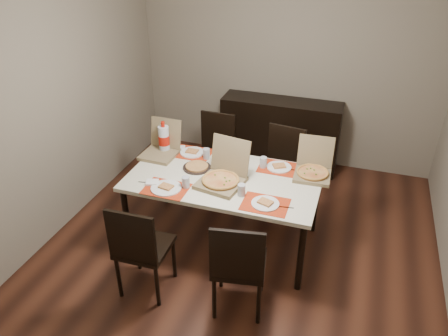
# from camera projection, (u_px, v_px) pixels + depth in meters

# --- Properties ---
(ground) EXTENTS (3.80, 4.00, 0.02)m
(ground) POSITION_uv_depth(u_px,v_px,m) (240.00, 246.00, 4.42)
(ground) COLOR #452215
(ground) RESTS_ON ground
(room_walls) EXTENTS (3.84, 4.02, 2.62)m
(room_walls) POSITION_uv_depth(u_px,v_px,m) (258.00, 66.00, 3.90)
(room_walls) COLOR gray
(room_walls) RESTS_ON ground
(sideboard) EXTENTS (1.50, 0.40, 0.90)m
(sideboard) POSITION_uv_depth(u_px,v_px,m) (280.00, 133.00, 5.65)
(sideboard) COLOR black
(sideboard) RESTS_ON ground
(dining_table) EXTENTS (1.80, 1.00, 0.75)m
(dining_table) POSITION_uv_depth(u_px,v_px,m) (224.00, 183.00, 4.17)
(dining_table) COLOR beige
(dining_table) RESTS_ON ground
(chair_near_left) EXTENTS (0.43, 0.43, 0.93)m
(chair_near_left) POSITION_uv_depth(u_px,v_px,m) (140.00, 247.00, 3.63)
(chair_near_left) COLOR black
(chair_near_left) RESTS_ON ground
(chair_near_right) EXTENTS (0.48, 0.48, 0.93)m
(chair_near_right) POSITION_uv_depth(u_px,v_px,m) (238.00, 264.00, 3.45)
(chair_near_right) COLOR black
(chair_near_right) RESTS_ON ground
(chair_far_left) EXTENTS (0.44, 0.44, 0.93)m
(chair_far_left) POSITION_uv_depth(u_px,v_px,m) (215.00, 150.00, 5.13)
(chair_far_left) COLOR black
(chair_far_left) RESTS_ON ground
(chair_far_right) EXTENTS (0.48, 0.48, 0.93)m
(chair_far_right) POSITION_uv_depth(u_px,v_px,m) (282.00, 165.00, 4.81)
(chair_far_right) COLOR black
(chair_far_right) RESTS_ON ground
(setting_near_left) EXTENTS (0.50, 0.30, 0.11)m
(setting_near_left) POSITION_uv_depth(u_px,v_px,m) (169.00, 186.00, 3.96)
(setting_near_left) COLOR red
(setting_near_left) RESTS_ON dining_table
(setting_near_right) EXTENTS (0.51, 0.30, 0.11)m
(setting_near_right) POSITION_uv_depth(u_px,v_px,m) (259.00, 200.00, 3.77)
(setting_near_right) COLOR red
(setting_near_right) RESTS_ON dining_table
(setting_far_left) EXTENTS (0.45, 0.30, 0.11)m
(setting_far_left) POSITION_uv_depth(u_px,v_px,m) (194.00, 152.00, 4.52)
(setting_far_left) COLOR red
(setting_far_left) RESTS_ON dining_table
(setting_far_right) EXTENTS (0.43, 0.30, 0.11)m
(setting_far_right) POSITION_uv_depth(u_px,v_px,m) (275.00, 166.00, 4.28)
(setting_far_right) COLOR red
(setting_far_right) RESTS_ON dining_table
(napkin_loose) EXTENTS (0.15, 0.14, 0.02)m
(napkin_loose) POSITION_uv_depth(u_px,v_px,m) (227.00, 178.00, 4.11)
(napkin_loose) COLOR white
(napkin_loose) RESTS_ON dining_table
(pizza_box_center) EXTENTS (0.45, 0.49, 0.39)m
(pizza_box_center) POSITION_uv_depth(u_px,v_px,m) (222.00, 178.00, 4.01)
(pizza_box_center) COLOR brown
(pizza_box_center) RESTS_ON dining_table
(pizza_box_right) EXTENTS (0.35, 0.39, 0.34)m
(pizza_box_right) POSITION_uv_depth(u_px,v_px,m) (313.00, 170.00, 4.14)
(pizza_box_right) COLOR brown
(pizza_box_right) RESTS_ON dining_table
(pizza_box_left) EXTENTS (0.35, 0.39, 0.34)m
(pizza_box_left) POSITION_uv_depth(u_px,v_px,m) (161.00, 149.00, 4.50)
(pizza_box_left) COLOR brown
(pizza_box_left) RESTS_ON dining_table
(faina_plate) EXTENTS (0.28, 0.28, 0.03)m
(faina_plate) POSITION_uv_depth(u_px,v_px,m) (197.00, 167.00, 4.27)
(faina_plate) COLOR black
(faina_plate) RESTS_ON dining_table
(dip_bowl) EXTENTS (0.14, 0.14, 0.03)m
(dip_bowl) POSITION_uv_depth(u_px,v_px,m) (231.00, 170.00, 4.22)
(dip_bowl) COLOR white
(dip_bowl) RESTS_ON dining_table
(soda_bottle) EXTENTS (0.11, 0.11, 0.34)m
(soda_bottle) POSITION_uv_depth(u_px,v_px,m) (164.00, 139.00, 4.51)
(soda_bottle) COLOR silver
(soda_bottle) RESTS_ON dining_table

